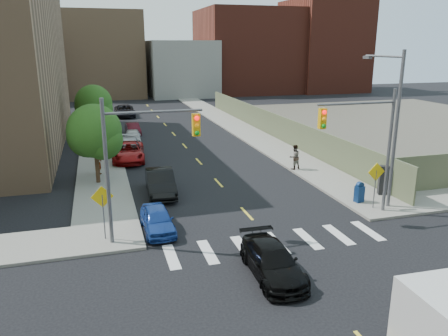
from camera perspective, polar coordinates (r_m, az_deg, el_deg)
ground at (r=18.32m, az=11.53°, el=-14.80°), size 160.00×160.00×0.00m
sidewalk_nw at (r=56.07m, az=-16.16°, el=5.76°), size 3.50×73.00×0.15m
sidewalk_ne at (r=58.16m, az=-0.64°, el=6.72°), size 3.50×73.00×0.15m
fence_north at (r=45.96m, az=6.16°, el=5.69°), size 0.12×44.00×2.50m
gravel_lot at (r=57.27m, az=22.71°, el=5.32°), size 36.00×42.00×0.06m
bg_bldg_west at (r=85.09m, az=-26.54°, el=11.99°), size 14.00×18.00×12.00m
bg_bldg_midwest at (r=85.85m, az=-15.60°, el=14.06°), size 14.00×16.00×15.00m
bg_bldg_center at (r=85.38m, az=-5.79°, el=12.86°), size 12.00×16.00×10.00m
bg_bldg_east at (r=90.83m, az=2.93°, el=14.98°), size 18.00×18.00×16.00m
bg_bldg_fareast at (r=95.48m, az=12.80°, el=15.26°), size 14.00×16.00×18.00m
smokestack at (r=97.57m, az=15.15°, el=18.06°), size 1.80×1.80×28.00m
signal_nw at (r=20.44m, az=-10.97°, el=2.21°), size 4.59×0.30×7.00m
signal_ne at (r=24.55m, az=18.09°, el=3.97°), size 4.59×0.30×7.00m
streetlight_ne at (r=26.43m, az=21.13°, el=6.01°), size 0.25×3.70×9.00m
warn_sign_nw at (r=21.56m, az=-15.57°, el=-4.41°), size 1.06×0.06×2.83m
warn_sign_ne at (r=26.22m, az=19.22°, el=-1.13°), size 1.06×0.06×2.83m
warn_sign_midwest at (r=34.58m, az=-16.06°, el=3.09°), size 1.06×0.06×2.83m
tree_west_near at (r=30.41m, az=-16.55°, el=4.23°), size 3.66×3.64×5.52m
tree_west_far at (r=45.23m, az=-16.66°, el=7.82°), size 3.66×3.64×5.52m
parked_car_blue at (r=22.66m, az=-8.69°, el=-6.68°), size 1.58×3.77×1.27m
parked_car_black at (r=28.06m, az=-8.31°, el=-1.88°), size 1.92×4.89×1.58m
parked_car_red at (r=36.72m, az=-12.37°, el=2.08°), size 2.94×5.64×1.52m
parked_car_silver at (r=38.70m, az=-12.32°, el=2.73°), size 2.34×5.16×1.46m
parked_car_white at (r=43.46m, az=-11.82°, el=4.07°), size 1.85×3.96×1.31m
parked_car_maroon at (r=47.66m, az=-11.81°, el=5.03°), size 1.51×3.78×1.22m
parked_car_grey at (r=60.03m, az=-12.85°, el=7.29°), size 2.57×5.55×1.54m
black_sedan at (r=18.45m, az=6.33°, el=-12.01°), size 1.94×4.53×1.30m
mailbox at (r=27.30m, az=17.27°, el=-3.03°), size 0.58×0.48×1.25m
payphone at (r=29.07m, az=20.10°, el=-1.49°), size 0.68×0.63×1.85m
pedestrian_west at (r=32.77m, az=-16.03°, el=0.63°), size 0.54×0.70×1.71m
pedestrian_east at (r=33.29m, az=9.19°, el=1.42°), size 1.02×0.86×1.87m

